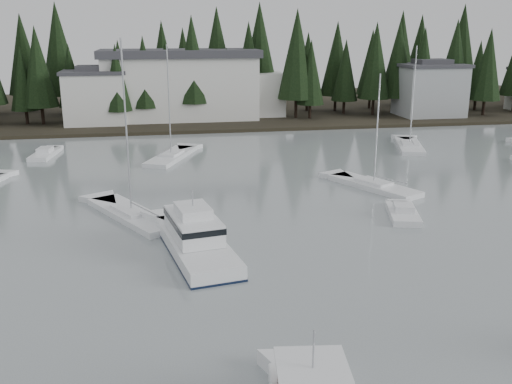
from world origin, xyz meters
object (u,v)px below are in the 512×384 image
sailboat_5 (132,216)px  runabout_3 (45,155)px  cabin_cruiser_center (195,241)px  sailboat_2 (409,147)px  runabout_1 (403,215)px  sailboat_1 (171,158)px  harbor_inn (193,85)px  house_west (95,96)px  house_east_a (430,89)px  sailboat_6 (374,187)px

sailboat_5 → runabout_3: sailboat_5 is taller
cabin_cruiser_center → sailboat_2: sailboat_2 is taller
runabout_1 → runabout_3: same height
sailboat_1 → sailboat_5: bearing=-167.7°
harbor_inn → sailboat_2: bearing=-46.8°
sailboat_1 → runabout_3: (-14.67, 3.94, 0.07)m
sailboat_2 → runabout_1: 28.60m
house_west → sailboat_1: (10.40, -24.57, -4.59)m
sailboat_1 → runabout_1: size_ratio=2.30×
house_east_a → harbor_inn: harbor_inn is taller
sailboat_6 → runabout_3: (-33.13, 20.24, 0.08)m
harbor_inn → runabout_3: size_ratio=4.23×
sailboat_5 → sailboat_6: bearing=-106.5°
sailboat_5 → runabout_1: bearing=-128.4°
house_west → sailboat_5: size_ratio=0.66×
sailboat_5 → sailboat_6: 22.85m
sailboat_1 → sailboat_6: (18.46, -16.30, -0.01)m
house_west → runabout_3: bearing=-101.7°
sailboat_2 → runabout_1: size_ratio=2.25×
sailboat_6 → runabout_3: bearing=32.1°
harbor_inn → runabout_1: bearing=-76.2°
sailboat_5 → runabout_3: (-10.81, 25.12, 0.06)m
sailboat_6 → runabout_1: bearing=147.8°
sailboat_6 → runabout_3: size_ratio=1.61×
house_west → cabin_cruiser_center: house_west is taller
house_west → house_east_a: (54.00, -1.00, 0.25)m
house_east_a → harbor_inn: bearing=173.6°
harbor_inn → sailboat_1: size_ratio=2.19×
house_west → sailboat_2: sailboat_2 is taller
house_east_a → sailboat_6: sailboat_6 is taller
harbor_inn → runabout_1: harbor_inn is taller
house_west → sailboat_5: 46.45m
harbor_inn → sailboat_5: sailboat_5 is taller
house_east_a → sailboat_6: size_ratio=0.94×
house_east_a → sailboat_1: (-43.60, -23.57, -4.84)m
sailboat_1 → sailboat_5: (-3.87, -21.18, 0.01)m
house_east_a → runabout_3: 61.68m
cabin_cruiser_center → sailboat_2: (29.35, 30.28, -0.66)m
harbor_inn → sailboat_5: (-8.51, -49.10, -5.70)m
runabout_1 → sailboat_5: bearing=96.3°
harbor_inn → cabin_cruiser_center: size_ratio=2.52×
sailboat_1 → sailboat_6: sailboat_1 is taller
sailboat_1 → sailboat_2: size_ratio=1.02×
cabin_cruiser_center → sailboat_5: bearing=19.0°
runabout_1 → cabin_cruiser_center: bearing=120.8°
harbor_inn → cabin_cruiser_center: harbor_inn is taller
runabout_3 → sailboat_5: bearing=-149.5°
sailboat_5 → house_west: bearing=-20.7°
house_west → cabin_cruiser_center: bearing=-78.4°
house_west → runabout_3: house_west is taller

